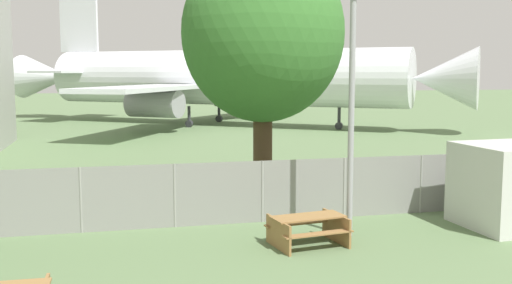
{
  "coord_description": "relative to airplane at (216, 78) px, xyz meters",
  "views": [
    {
      "loc": [
        -4.14,
        -6.69,
        4.39
      ],
      "look_at": [
        0.52,
        12.95,
        2.0
      ],
      "focal_mm": 42.0,
      "sensor_mm": 36.0,
      "label": 1
    }
  ],
  "objects": [
    {
      "name": "airplane",
      "position": [
        0.0,
        0.0,
        0.0
      ],
      "size": [
        35.24,
        28.15,
        12.81
      ],
      "rotation": [
        0.0,
        0.0,
        -0.63
      ],
      "color": "silver",
      "rests_on": "ground"
    },
    {
      "name": "picnic_bench_open_grass",
      "position": [
        -3.49,
        -34.43,
        -3.36
      ],
      "size": [
        2.03,
        1.66,
        0.76
      ],
      "rotation": [
        0.0,
        0.0,
        0.15
      ],
      "color": "olive",
      "rests_on": "ground"
    },
    {
      "name": "tree_left_of_cabin",
      "position": [
        -3.37,
        -29.21,
        1.77
      ],
      "size": [
        5.34,
        5.34,
        8.58
      ],
      "color": "#4C3823",
      "rests_on": "ground"
    },
    {
      "name": "perimeter_fence",
      "position": [
        -4.04,
        -31.86,
        -2.93
      ],
      "size": [
        56.07,
        0.07,
        1.81
      ],
      "color": "gray",
      "rests_on": "ground"
    },
    {
      "name": "light_mast",
      "position": [
        -2.12,
        -33.82,
        0.37
      ],
      "size": [
        0.44,
        0.44,
        6.77
      ],
      "color": "#99999E",
      "rests_on": "ground"
    }
  ]
}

